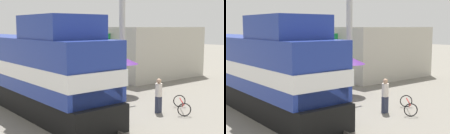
% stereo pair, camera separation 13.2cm
% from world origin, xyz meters
% --- Properties ---
extents(ground_plane, '(120.00, 120.00, 0.00)m').
position_xyz_m(ground_plane, '(0.00, 0.00, 0.00)').
color(ground_plane, slate).
extents(rail_near, '(0.08, 34.73, 0.15)m').
position_xyz_m(rail_near, '(-0.72, 0.00, 0.07)').
color(rail_near, '#4C4742').
rests_on(rail_near, ground_plane).
extents(rail_far, '(0.08, 34.73, 0.15)m').
position_xyz_m(rail_far, '(0.72, 0.00, 0.07)').
color(rail_far, '#4C4742').
rests_on(rail_far, ground_plane).
extents(locomotive, '(2.88, 15.87, 4.81)m').
position_xyz_m(locomotive, '(0.00, 3.01, 2.05)').
color(locomotive, black).
rests_on(locomotive, ground_plane).
extents(utility_pole, '(1.80, 0.40, 11.70)m').
position_xyz_m(utility_pole, '(6.53, 2.01, 5.91)').
color(utility_pole, '#B2B2AD').
rests_on(utility_pole, ground_plane).
extents(vendor_umbrella, '(2.20, 2.20, 2.48)m').
position_xyz_m(vendor_umbrella, '(5.60, 1.07, 2.23)').
color(vendor_umbrella, '#4C4C4C').
rests_on(vendor_umbrella, ground_plane).
extents(billboard_sign, '(2.43, 0.12, 3.78)m').
position_xyz_m(billboard_sign, '(6.99, 5.37, 2.88)').
color(billboard_sign, '#595959').
rests_on(billboard_sign, ground_plane).
extents(shrub_cluster, '(0.92, 0.92, 0.92)m').
position_xyz_m(shrub_cluster, '(5.10, 1.20, 0.46)').
color(shrub_cluster, '#236028').
rests_on(shrub_cluster, ground_plane).
extents(person_bystander, '(0.34, 0.34, 1.74)m').
position_xyz_m(person_bystander, '(4.37, -3.27, 0.95)').
color(person_bystander, '#2D3347').
rests_on(person_bystander, ground_plane).
extents(bicycle, '(1.76, 1.79, 0.66)m').
position_xyz_m(bicycle, '(5.47, -3.86, 0.34)').
color(bicycle, black).
rests_on(bicycle, ground_plane).
extents(building_block_distant, '(8.25, 4.29, 4.27)m').
position_xyz_m(building_block_distant, '(12.35, 4.60, 2.14)').
color(building_block_distant, '#B7B2A3').
rests_on(building_block_distant, ground_plane).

